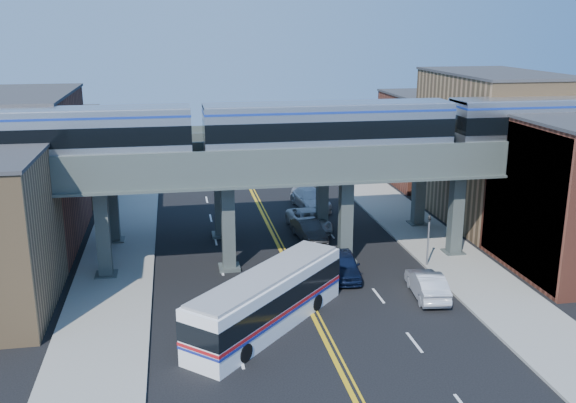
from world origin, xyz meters
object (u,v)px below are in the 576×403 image
traffic_signal (429,235)px  car_lane_b (309,230)px  transit_bus (267,301)px  car_lane_a (344,265)px  stop_sign (307,267)px  transit_train (328,128)px  car_lane_d (310,199)px  car_lane_c (309,220)px  car_parked_curb (427,284)px

traffic_signal → car_lane_b: size_ratio=0.89×
transit_bus → car_lane_a: bearing=-0.8°
stop_sign → car_lane_a: size_ratio=0.55×
transit_bus → transit_train: bearing=11.4°
car_lane_b → car_lane_d: 8.72m
car_lane_a → car_lane_c: bearing=97.8°
traffic_signal → car_parked_curb: bearing=-112.1°
transit_train → car_lane_d: 16.13m
traffic_signal → car_lane_c: 11.40m
transit_bus → car_lane_c: transit_bus is taller
traffic_signal → stop_sign: bearing=-161.4°
transit_train → stop_sign: bearing=-115.5°
stop_sign → traffic_signal: (8.90, 3.00, 0.54)m
transit_train → car_parked_curb: bearing=-54.8°
transit_train → car_lane_d: size_ratio=8.48×
transit_train → car_parked_curb: transit_train is taller
car_lane_c → car_lane_d: size_ratio=0.95×
transit_train → car_lane_a: 8.98m
car_lane_b → car_lane_c: size_ratio=0.82×
car_lane_c → car_parked_curb: bearing=-78.8°
transit_bus → traffic_signal: bearing=-17.3°
stop_sign → car_lane_d: (4.17, 18.58, -0.90)m
transit_bus → car_lane_c: size_ratio=1.83×
transit_train → stop_sign: 9.42m
traffic_signal → car_lane_b: bearing=133.3°
transit_bus → car_parked_curb: 10.33m
stop_sign → car_parked_curb: stop_sign is taller
car_lane_d → traffic_signal: bearing=-80.4°
transit_train → transit_bus: transit_train is taller
transit_bus → car_lane_d: bearing=25.0°
transit_train → stop_sign: transit_train is taller
transit_train → stop_sign: (-2.38, -5.00, -7.62)m
car_parked_curb → transit_train: bearing=-48.2°
car_lane_a → car_lane_c: car_lane_a is taller
transit_train → car_lane_b: size_ratio=10.90×
traffic_signal → car_lane_d: traffic_signal is taller
car_lane_b → car_parked_curb: car_parked_curb is taller
transit_train → car_lane_d: transit_train is taller
car_lane_b → transit_bus: bearing=-118.2°
car_lane_a → car_lane_d: bearing=92.5°
traffic_signal → transit_bus: traffic_signal is taller
transit_train → transit_bus: 13.02m
car_lane_b → car_lane_a: bearing=-92.6°
car_lane_d → car_parked_curb: size_ratio=1.24×
transit_train → stop_sign: size_ratio=19.02×
car_lane_a → car_parked_curb: (4.13, -3.96, -0.03)m
stop_sign → transit_bus: transit_bus is taller
transit_bus → car_parked_curb: (10.05, 2.29, -0.75)m
transit_train → car_lane_c: (0.37, 7.48, -8.60)m
car_lane_b → car_lane_d: size_ratio=0.78×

